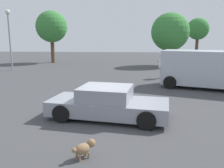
{
  "coord_description": "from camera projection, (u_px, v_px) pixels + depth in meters",
  "views": [
    {
      "loc": [
        0.82,
        -8.62,
        2.98
      ],
      "look_at": [
        0.09,
        1.79,
        0.9
      ],
      "focal_mm": 37.56,
      "sensor_mm": 36.0,
      "label": 1
    }
  ],
  "objects": [
    {
      "name": "sedan_foreground",
      "position": [
        108.0,
        103.0,
        8.76
      ],
      "size": [
        4.64,
        2.48,
        1.2
      ],
      "rotation": [
        0.0,
        0.0,
        -0.16
      ],
      "color": "gray",
      "rests_on": "ground_plane"
    },
    {
      "name": "dog",
      "position": [
        84.0,
        148.0,
        5.85
      ],
      "size": [
        0.54,
        0.53,
        0.45
      ],
      "rotation": [
        0.0,
        0.0,
        0.78
      ],
      "color": "olive",
      "rests_on": "ground_plane"
    },
    {
      "name": "van_white",
      "position": [
        206.0,
        68.0,
        13.8
      ],
      "size": [
        5.38,
        3.63,
        2.22
      ],
      "rotation": [
        0.0,
        0.0,
        -0.34
      ],
      "color": "#B2B7C1",
      "rests_on": "ground_plane"
    },
    {
      "name": "light_post_near",
      "position": [
        9.0,
        29.0,
        20.85
      ],
      "size": [
        0.44,
        0.44,
        5.39
      ],
      "color": "gray",
      "rests_on": "ground_plane"
    },
    {
      "name": "tree_back_right",
      "position": [
        198.0,
        29.0,
        31.48
      ],
      "size": [
        2.91,
        2.91,
        5.57
      ],
      "color": "brown",
      "rests_on": "ground_plane"
    },
    {
      "name": "ground_plane",
      "position": [
        107.0,
        116.0,
        9.07
      ],
      "size": [
        80.0,
        80.0,
        0.0
      ],
      "primitive_type": "plane",
      "color": "#424244"
    },
    {
      "name": "tree_back_center",
      "position": [
        52.0,
        27.0,
        27.41
      ],
      "size": [
        3.65,
        3.65,
        6.05
      ],
      "color": "brown",
      "rests_on": "ground_plane"
    },
    {
      "name": "pedestrian",
      "position": [
        162.0,
        66.0,
        17.17
      ],
      "size": [
        0.45,
        0.45,
        1.57
      ],
      "rotation": [
        0.0,
        0.0,
        0.77
      ],
      "color": "navy",
      "rests_on": "ground_plane"
    },
    {
      "name": "tree_back_left",
      "position": [
        170.0,
        32.0,
        24.52
      ],
      "size": [
        3.96,
        3.96,
        5.53
      ],
      "color": "brown",
      "rests_on": "ground_plane"
    }
  ]
}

